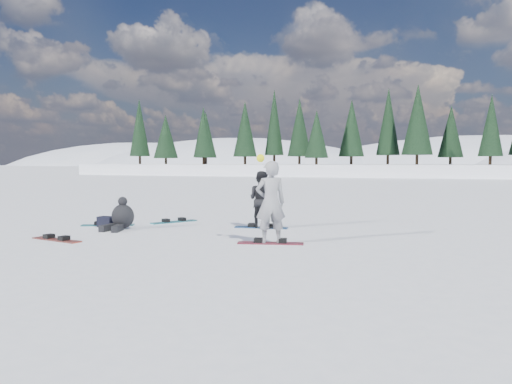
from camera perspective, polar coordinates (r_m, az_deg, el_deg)
ground at (r=12.40m, az=1.03°, el=-5.19°), size 420.00×420.00×0.00m
alpine_backdrop at (r=202.01m, az=15.32°, el=-1.14°), size 412.50×227.00×53.20m
snowboarder_woman at (r=11.30m, az=1.66°, el=-1.17°), size 0.82×0.74×2.04m
snowboarder_man at (r=14.02m, az=0.61°, el=-0.87°), size 0.93×0.82×1.61m
seated_rider at (r=14.31m, az=-15.10°, el=-2.75°), size 0.73×1.12×0.90m
gear_bag at (r=14.95m, az=-16.73°, el=-3.27°), size 0.46×0.31×0.30m
snowboard_woman at (r=11.41m, az=1.66°, el=-5.87°), size 1.52×0.61×0.03m
snowboard_man at (r=14.10m, az=0.61°, el=-4.08°), size 1.52×0.48×0.03m
snowboard_loose_c at (r=15.27m, az=-16.57°, el=-3.64°), size 1.48×0.89×0.03m
snowboard_loose_b at (r=12.82m, az=-21.84°, el=-5.09°), size 1.53×0.59×0.03m
snowboard_loose_a at (r=15.61m, az=-9.35°, el=-3.39°), size 1.03×1.42×0.03m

